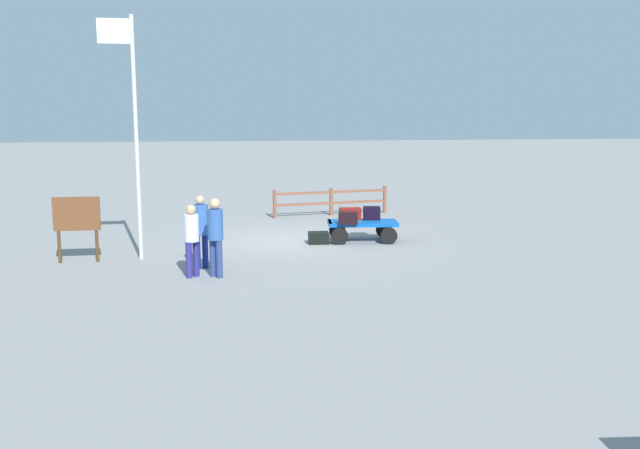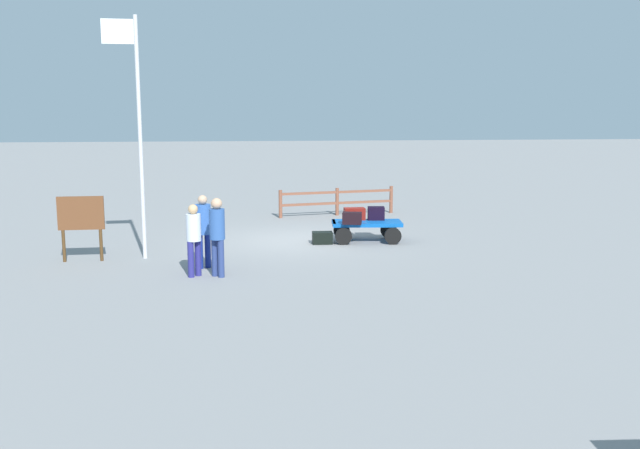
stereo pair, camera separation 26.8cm
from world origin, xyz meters
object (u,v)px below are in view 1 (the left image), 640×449
(suitcase_dark, at_px, (318,238))
(worker_supervisor, at_px, (192,236))
(suitcase_navy, at_px, (372,213))
(flagpole, at_px, (132,121))
(luggage_cart, at_px, (362,227))
(signboard, at_px, (77,219))
(worker_lead, at_px, (215,231))
(suitcase_olive, at_px, (350,214))
(worker_trailing, at_px, (201,226))
(suitcase_tan, at_px, (348,218))

(suitcase_dark, xyz_separation_m, worker_supervisor, (3.26, 3.44, 0.77))
(suitcase_navy, xyz_separation_m, worker_supervisor, (4.84, 3.91, 0.18))
(suitcase_dark, height_order, flagpole, flagpole)
(luggage_cart, relative_size, signboard, 1.25)
(suitcase_navy, distance_m, worker_lead, 5.89)
(suitcase_dark, distance_m, flagpole, 5.85)
(worker_supervisor, bearing_deg, suitcase_navy, -141.11)
(suitcase_olive, distance_m, signboard, 7.37)
(suitcase_navy, bearing_deg, flagpole, 16.32)
(luggage_cart, distance_m, suitcase_dark, 1.30)
(worker_supervisor, bearing_deg, worker_trailing, -101.69)
(suitcase_olive, distance_m, worker_supervisor, 5.83)
(worker_lead, height_order, flagpole, flagpole)
(signboard, bearing_deg, luggage_cart, -166.28)
(worker_lead, bearing_deg, flagpole, -47.77)
(signboard, bearing_deg, suitcase_tan, -168.56)
(luggage_cart, distance_m, suitcase_navy, 0.53)
(luggage_cart, xyz_separation_m, flagpole, (5.94, 1.60, 2.98))
(suitcase_tan, distance_m, worker_trailing, 4.61)
(suitcase_olive, relative_size, signboard, 0.37)
(suitcase_dark, xyz_separation_m, worker_trailing, (3.09, 2.64, 0.85))
(worker_lead, bearing_deg, worker_trailing, -68.33)
(suitcase_olive, bearing_deg, luggage_cart, 129.16)
(suitcase_dark, bearing_deg, suitcase_navy, -163.77)
(suitcase_navy, bearing_deg, suitcase_dark, 16.23)
(suitcase_tan, xyz_separation_m, suitcase_navy, (-0.79, -0.64, 0.03))
(worker_supervisor, xyz_separation_m, flagpole, (1.43, -2.07, 2.46))
(suitcase_navy, height_order, signboard, signboard)
(luggage_cart, relative_size, suitcase_olive, 3.41)
(suitcase_navy, distance_m, flagpole, 7.05)
(suitcase_olive, distance_m, flagpole, 6.55)
(flagpole, bearing_deg, suitcase_navy, -163.68)
(luggage_cart, height_order, flagpole, flagpole)
(luggage_cart, height_order, signboard, signboard)
(worker_supervisor, bearing_deg, signboard, -33.76)
(suitcase_tan, relative_size, suitcase_dark, 1.03)
(suitcase_tan, xyz_separation_m, worker_supervisor, (4.05, 3.27, 0.21))
(suitcase_tan, height_order, suitcase_navy, suitcase_navy)
(worker_lead, distance_m, flagpole, 3.74)
(suitcase_tan, distance_m, worker_supervisor, 5.21)
(luggage_cart, xyz_separation_m, worker_supervisor, (4.51, 3.66, 0.52))
(suitcase_tan, xyz_separation_m, signboard, (6.86, 1.39, 0.34))
(worker_trailing, relative_size, worker_supervisor, 1.06)
(luggage_cart, xyz_separation_m, worker_trailing, (4.34, 2.86, 0.60))
(suitcase_tan, height_order, worker_lead, worker_lead)
(flagpole, bearing_deg, luggage_cart, -164.97)
(luggage_cart, height_order, suitcase_tan, suitcase_tan)
(suitcase_tan, relative_size, worker_trailing, 0.33)
(worker_supervisor, bearing_deg, worker_lead, 171.59)
(suitcase_tan, distance_m, suitcase_dark, 0.99)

